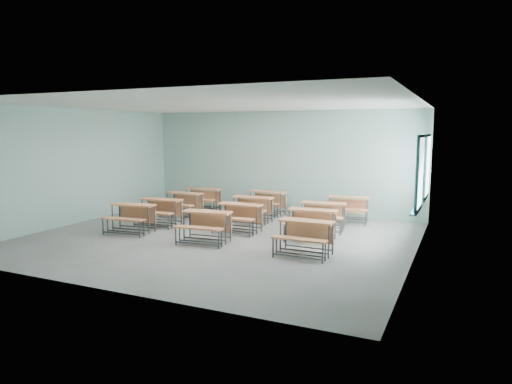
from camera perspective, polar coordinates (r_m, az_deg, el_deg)
room at (r=10.93m, az=-4.21°, el=2.47°), size 9.04×8.04×3.24m
desk_unit_r0c0 at (r=12.05m, az=-15.34°, el=-2.64°), size 1.23×0.89×0.72m
desk_unit_r0c1 at (r=10.67m, az=-6.38°, el=-3.73°), size 1.23×0.89×0.72m
desk_unit_r0c2 at (r=9.59m, az=6.12°, el=-5.02°), size 1.16×0.78×0.72m
desk_unit_r1c0 at (r=12.79m, az=-11.95°, el=-1.95°), size 1.21×0.86×0.72m
desk_unit_r1c1 at (r=11.70m, az=-2.19°, el=-2.67°), size 1.15×0.78×0.72m
desk_unit_r1c2 at (r=10.93m, az=6.91°, el=-3.47°), size 1.20×0.85×0.72m
desk_unit_r2c0 at (r=13.99m, az=-9.12°, el=-1.06°), size 1.19×0.82×0.72m
desk_unit_r2c1 at (r=12.91m, az=-0.58°, el=-1.69°), size 1.17×0.79×0.72m
desk_unit_r2c2 at (r=11.99m, az=8.32°, el=-2.50°), size 1.23×0.89×0.72m
desk_unit_r3c0 at (r=14.90m, az=-6.75°, el=-0.48°), size 1.22×0.87×0.72m
desk_unit_r3c1 at (r=14.09m, az=1.31°, el=-0.90°), size 1.22×0.88×0.72m
desk_unit_r3c2 at (r=13.22m, az=11.44°, el=-1.62°), size 1.24×0.90×0.72m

